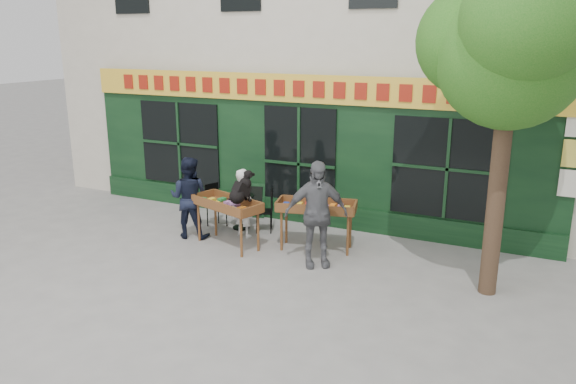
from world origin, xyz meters
name	(u,v)px	position (x,y,z in m)	size (l,w,h in m)	color
ground	(250,256)	(0.00, 0.00, 0.00)	(80.00, 80.00, 0.00)	slate
building	(357,1)	(0.00, 5.97, 4.97)	(14.00, 7.26, 10.00)	beige
street_tree	(516,34)	(4.34, 0.36, 4.11)	(3.05, 2.90, 5.60)	#382619
book_cart_center	(227,207)	(-0.67, 0.32, 0.82)	(1.62, 1.06, 0.99)	brown
dog	(241,186)	(-0.32, 0.27, 1.29)	(0.34, 0.60, 0.60)	black
woman	(243,203)	(-0.67, 0.97, 0.73)	(0.53, 0.35, 1.46)	silver
book_cart_right	(316,209)	(1.00, 0.91, 0.82)	(1.60, 0.94, 0.99)	brown
man_right	(316,214)	(1.30, 0.16, 0.98)	(1.15, 0.48, 1.97)	#56565A
bistro_table	(241,205)	(-0.96, 1.35, 0.54)	(0.60, 0.60, 0.76)	black
bistro_chair_left	(214,201)	(-1.60, 1.28, 0.56)	(0.47, 0.47, 0.95)	black
bistro_chair_right	(268,207)	(-0.33, 1.43, 0.56)	(0.48, 0.48, 0.95)	black
potted_plant	(240,189)	(-0.96, 1.35, 0.91)	(0.15, 0.10, 0.28)	gray
man_left	(189,197)	(-1.66, 0.45, 0.86)	(0.83, 0.65, 1.71)	black
chalkboard	(253,200)	(-1.12, 2.19, 0.40)	(0.59, 0.31, 0.79)	black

